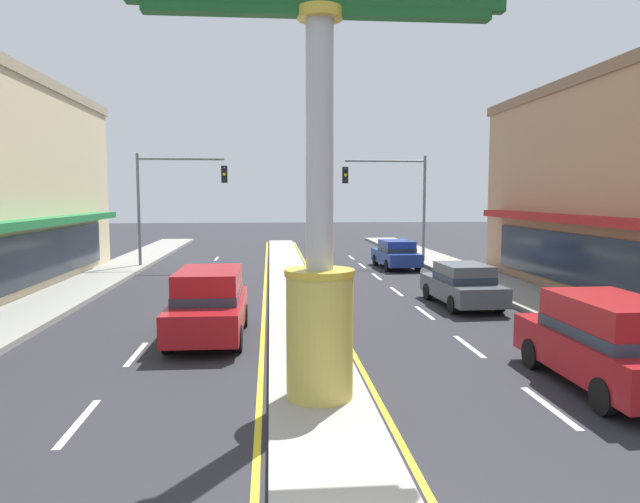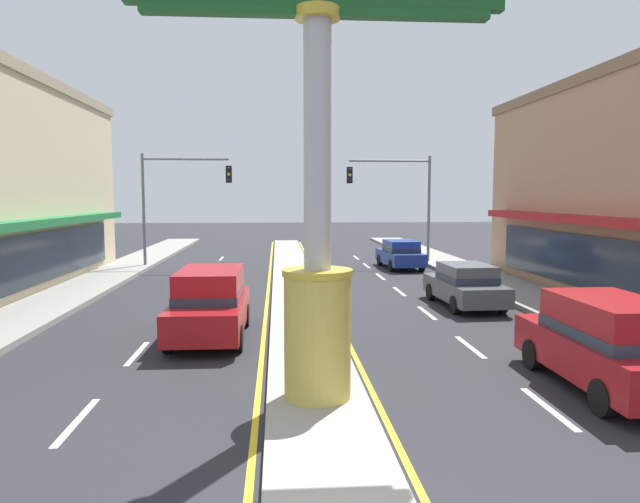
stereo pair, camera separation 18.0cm
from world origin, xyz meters
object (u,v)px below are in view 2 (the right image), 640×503
suv_far_right_lane (210,303)px  sedan_mid_left_lane (400,254)px  district_sign (317,185)px  traffic_light_left_side (176,190)px  sedan_near_right_lane (465,285)px  suv_near_left_lane (609,343)px  traffic_light_right_side (399,190)px

suv_far_right_lane → sedan_mid_left_lane: size_ratio=1.05×
district_sign → traffic_light_left_side: (-6.20, 21.34, 0.12)m
sedan_near_right_lane → suv_near_left_lane: size_ratio=0.95×
district_sign → suv_far_right_lane: district_sign is taller
suv_far_right_lane → sedan_mid_left_lane: 17.13m
traffic_light_right_side → sedan_near_right_lane: bearing=-91.3°
traffic_light_left_side → traffic_light_right_side: same height
suv_far_right_lane → suv_near_left_lane: (8.53, -5.00, 0.00)m
traffic_light_left_side → suv_near_left_lane: 24.45m
traffic_light_right_side → suv_far_right_lane: size_ratio=1.34×
sedan_near_right_lane → suv_far_right_lane: size_ratio=0.95×
sedan_near_right_lane → district_sign: bearing=-122.5°
traffic_light_right_side → sedan_mid_left_lane: bearing=-98.4°
traffic_light_left_side → sedan_mid_left_lane: 12.65m
district_sign → traffic_light_right_side: bearing=74.3°
district_sign → suv_far_right_lane: bearing=116.1°
traffic_light_left_side → sedan_mid_left_lane: size_ratio=1.41×
traffic_light_left_side → suv_near_left_lane: size_ratio=1.35×
sedan_near_right_lane → suv_far_right_lane: (-8.53, -3.94, 0.20)m
traffic_light_right_side → suv_near_left_lane: (-0.29, -21.76, -3.26)m
suv_near_left_lane → district_sign: bearing=-176.6°
sedan_mid_left_lane → suv_far_right_lane: bearing=-119.9°
district_sign → suv_near_left_lane: (5.91, 0.35, -3.14)m
suv_far_right_lane → suv_near_left_lane: same height
district_sign → traffic_light_right_side: district_sign is taller
sedan_mid_left_lane → suv_near_left_lane: bearing=-90.0°
suv_near_left_lane → sedan_near_right_lane: bearing=90.0°
traffic_light_left_side → traffic_light_right_side: (12.40, 0.77, 0.00)m
traffic_light_right_side → suv_near_left_lane: bearing=-90.8°
suv_near_left_lane → sedan_mid_left_lane: (0.00, 19.85, -0.20)m
traffic_light_left_side → sedan_near_right_lane: traffic_light_left_side is taller
traffic_light_left_side → suv_far_right_lane: traffic_light_left_side is taller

